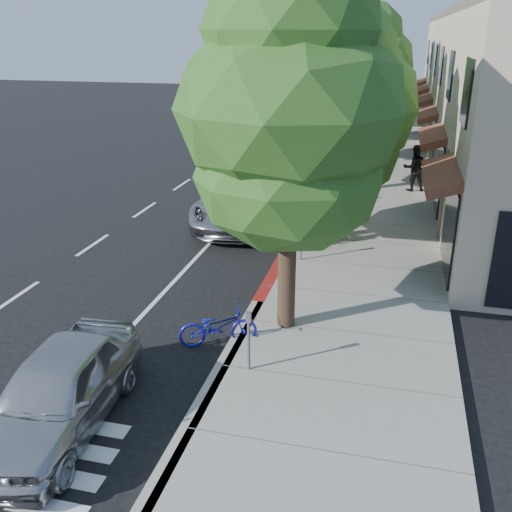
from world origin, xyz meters
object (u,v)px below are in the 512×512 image
(street_tree_4, at_px, (368,60))
(white_pickup, at_px, (324,152))
(street_tree_5, at_px, (372,67))
(near_car_a, at_px, (58,391))
(street_tree_2, at_px, (348,77))
(dark_suv_far, at_px, (341,121))
(cyclist, at_px, (297,226))
(silver_suv, at_px, (241,199))
(street_tree_3, at_px, (360,67))
(pedestrian, at_px, (414,168))
(bicycle, at_px, (218,326))
(street_tree_1, at_px, (327,108))
(dark_sedan, at_px, (291,157))
(street_tree_0, at_px, (290,115))

(street_tree_4, xyz_separation_m, white_pickup, (-1.40, -7.00, -4.06))
(street_tree_5, xyz_separation_m, near_car_a, (-3.10, -34.29, -3.41))
(street_tree_2, height_order, dark_suv_far, street_tree_2)
(cyclist, relative_size, silver_suv, 0.27)
(street_tree_3, height_order, pedestrian, street_tree_3)
(bicycle, bearing_deg, white_pickup, -23.70)
(near_car_a, bearing_deg, bicycle, 57.68)
(street_tree_1, bearing_deg, pedestrian, 67.26)
(dark_suv_far, bearing_deg, white_pickup, -87.69)
(street_tree_1, height_order, dark_sedan, street_tree_1)
(street_tree_4, distance_m, white_pickup, 8.21)
(street_tree_5, relative_size, dark_suv_far, 1.64)
(cyclist, bearing_deg, street_tree_5, -29.72)
(street_tree_5, bearing_deg, dark_sedan, -100.51)
(cyclist, height_order, pedestrian, pedestrian)
(silver_suv, xyz_separation_m, dark_suv_far, (1.34, 20.97, -0.13))
(street_tree_4, bearing_deg, dark_suv_far, 111.56)
(dark_sedan, height_order, pedestrian, pedestrian)
(pedestrian, bearing_deg, near_car_a, 55.23)
(street_tree_0, height_order, white_pickup, street_tree_0)
(cyclist, bearing_deg, bicycle, 145.59)
(street_tree_3, relative_size, dark_suv_far, 1.87)
(street_tree_4, bearing_deg, bicycle, -92.98)
(cyclist, height_order, bicycle, cyclist)
(street_tree_0, relative_size, dark_suv_far, 1.85)
(street_tree_4, xyz_separation_m, dark_sedan, (-2.75, -8.81, -4.01))
(silver_suv, relative_size, white_pickup, 1.17)
(street_tree_2, xyz_separation_m, pedestrian, (2.88, 0.87, -3.64))
(cyclist, relative_size, white_pickup, 0.32)
(silver_suv, distance_m, dark_suv_far, 21.01)
(street_tree_0, xyz_separation_m, street_tree_1, (0.00, 6.00, -0.59))
(street_tree_2, distance_m, bicycle, 13.76)
(street_tree_2, bearing_deg, street_tree_3, 90.00)
(street_tree_1, distance_m, dark_sedan, 10.19)
(street_tree_5, distance_m, bicycle, 31.24)
(white_pickup, bearing_deg, street_tree_5, 88.61)
(street_tree_3, height_order, cyclist, street_tree_3)
(street_tree_1, xyz_separation_m, cyclist, (-0.65, -1.00, -3.41))
(street_tree_3, height_order, street_tree_4, street_tree_4)
(street_tree_0, relative_size, cyclist, 4.64)
(silver_suv, height_order, dark_suv_far, silver_suv)
(dark_sedan, bearing_deg, street_tree_4, 68.08)
(dark_suv_far, bearing_deg, cyclist, -86.79)
(street_tree_2, relative_size, dark_suv_far, 1.81)
(white_pickup, bearing_deg, dark_suv_far, 96.58)
(silver_suv, xyz_separation_m, near_car_a, (0.00, -11.79, -0.14))
(street_tree_4, distance_m, street_tree_5, 6.04)
(street_tree_2, distance_m, street_tree_4, 12.00)
(street_tree_5, xyz_separation_m, silver_suv, (-3.10, -22.50, -3.27))
(street_tree_2, distance_m, near_car_a, 17.07)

